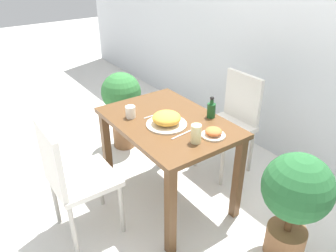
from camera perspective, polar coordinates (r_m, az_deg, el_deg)
ground_plane at (r=2.84m, az=0.00°, el=-12.35°), size 16.00×16.00×0.00m
wall_back at (r=3.14m, az=20.67°, el=16.58°), size 8.00×0.05×2.60m
dining_table at (r=2.48m, az=0.00°, el=-1.44°), size 1.03×0.72×0.74m
chair_near at (r=2.32m, az=-16.42°, el=-8.21°), size 0.42×0.42×0.91m
chair_far at (r=3.00m, az=11.09°, el=1.41°), size 0.42×0.42×0.91m
food_plate at (r=2.33m, az=-0.26°, el=1.15°), size 0.29×0.29×0.10m
side_plate at (r=2.22m, az=7.92°, el=-1.16°), size 0.16×0.16×0.06m
drink_cup at (r=2.46m, az=-6.55°, el=2.46°), size 0.07×0.07×0.09m
juice_glass at (r=2.12m, az=4.91°, el=-1.34°), size 0.07×0.07×0.13m
sauce_bottle at (r=2.46m, az=7.55°, el=2.90°), size 0.06×0.06×0.17m
fork_utensil at (r=2.48m, az=-2.61°, el=1.81°), size 0.01×0.16×0.00m
spoon_utensil at (r=2.23m, az=2.36°, el=-1.53°), size 0.03×0.18×0.00m
potted_plant_left at (r=3.31m, az=-8.05°, el=4.34°), size 0.39×0.39×0.81m
potted_plant_right at (r=2.23m, az=21.29°, el=-11.39°), size 0.44×0.44×0.79m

